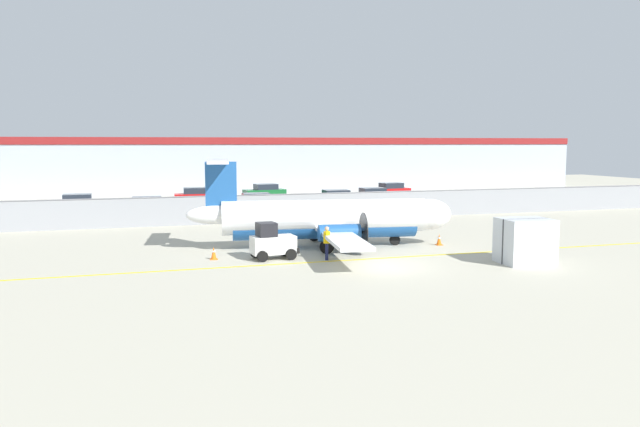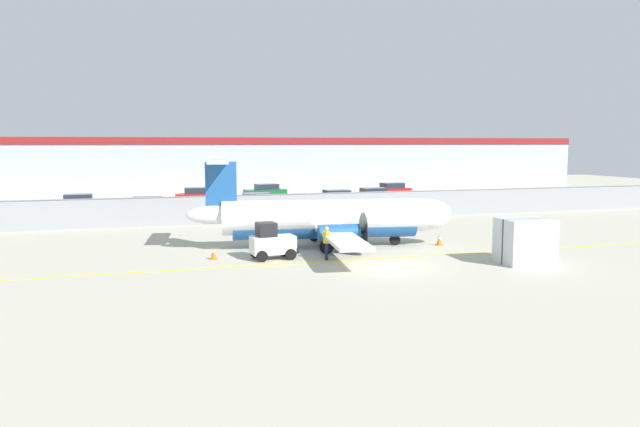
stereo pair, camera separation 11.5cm
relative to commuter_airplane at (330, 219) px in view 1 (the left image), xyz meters
The scene contains 18 objects.
ground_plane 4.48m from the commuter_airplane, 81.00° to the right, with size 140.00×140.00×0.01m.
perimeter_fence 11.89m from the commuter_airplane, 86.84° to the left, with size 98.00×0.10×2.10m.
parking_lot_strip 23.42m from the commuter_airplane, 88.39° to the left, with size 98.00×17.00×0.12m.
background_building 41.89m from the commuter_airplane, 89.10° to the left, with size 91.00×8.10×6.50m.
commuter_airplane is the anchor object (origin of this frame).
baggage_tug 4.84m from the commuter_airplane, 145.95° to the right, with size 2.41×1.54×1.88m.
ground_crew_worker 4.02m from the commuter_airplane, 110.50° to the right, with size 0.43×0.54×1.70m.
cargo_container 10.63m from the commuter_airplane, 44.38° to the right, with size 2.53×2.16×2.20m.
traffic_cone_near_left 6.46m from the commuter_airplane, 11.79° to the right, with size 0.36×0.36×0.64m.
traffic_cone_near_right 7.20m from the commuter_airplane, 164.21° to the right, with size 0.36×0.36×0.64m.
parked_car_0 26.02m from the commuter_airplane, 125.02° to the left, with size 4.23×2.06×1.58m.
parked_car_1 19.41m from the commuter_airplane, 118.82° to the left, with size 4.28×2.17×1.58m.
parked_car_2 26.49m from the commuter_airplane, 100.11° to the left, with size 4.32×2.26×1.58m.
parked_car_3 18.01m from the commuter_airplane, 92.34° to the left, with size 4.25×2.10×1.58m.
parked_car_4 29.34m from the commuter_airplane, 85.01° to the left, with size 4.39×2.43×1.58m.
parked_car_5 20.59m from the commuter_airplane, 70.65° to the left, with size 4.21×2.01×1.58m.
parked_car_6 23.51m from the commuter_airplane, 62.35° to the left, with size 4.24×2.08×1.58m.
parked_car_7 31.26m from the commuter_airplane, 60.13° to the left, with size 4.39×2.45×1.58m.
Camera 1 is at (-11.54, -27.03, 5.85)m, focal length 35.00 mm.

